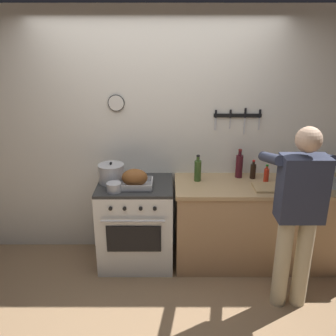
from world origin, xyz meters
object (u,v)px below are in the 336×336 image
saucepan (114,187)px  bottle_hot_sauce (266,175)px  bottle_olive_oil (198,170)px  bottle_wine_red (239,166)px  person_cook (298,208)px  cutting_board (272,187)px  stove (136,223)px  stock_pot (111,173)px  bottle_soy_sauce (253,171)px  roasting_pan (135,179)px

saucepan → bottle_hot_sauce: (1.52, 0.25, 0.03)m
bottle_olive_oil → bottle_wine_red: size_ratio=0.90×
person_cook → cutting_board: 0.55m
stove → person_cook: person_cook is taller
stock_pot → saucepan: bearing=-76.3°
bottle_hot_sauce → bottle_soy_sauce: (-0.12, 0.09, 0.01)m
bottle_soy_sauce → bottle_wine_red: bearing=165.9°
bottle_soy_sauce → bottle_olive_oil: bearing=-173.6°
stock_pot → bottle_olive_oil: size_ratio=0.95×
stock_pot → bottle_wine_red: 1.33m
bottle_soy_sauce → person_cook: bearing=-75.4°
person_cook → roasting_pan: person_cook is taller
roasting_pan → saucepan: size_ratio=2.42×
bottle_olive_oil → person_cook: bearing=-43.2°
person_cook → bottle_soy_sauce: bearing=10.8°
stove → bottle_soy_sauce: bearing=7.2°
bottle_hot_sauce → bottle_wine_red: bearing=153.4°
bottle_soy_sauce → bottle_olive_oil: size_ratio=0.72×
cutting_board → bottle_olive_oil: bottle_olive_oil is taller
person_cook → cutting_board: bearing=4.3°
person_cook → stock_pot: bearing=63.4°
bottle_hot_sauce → stock_pot: bearing=-179.5°
person_cook → bottle_soy_sauce: person_cook is taller
roasting_pan → bottle_olive_oil: (0.63, 0.17, 0.03)m
stove → bottle_wine_red: bearing=10.0°
bottle_olive_oil → bottle_wine_red: bottle_wine_red is taller
person_cook → saucepan: person_cook is taller
stock_pot → cutting_board: stock_pot is taller
bottle_hot_sauce → bottle_olive_oil: (-0.70, 0.03, 0.04)m
roasting_pan → bottle_hot_sauce: (1.33, 0.14, -0.01)m
stove → bottle_olive_oil: bottle_olive_oil is taller
bottle_hot_sauce → bottle_soy_sauce: bearing=141.2°
roasting_pan → bottle_soy_sauce: 1.24m
stock_pot → saucepan: stock_pot is taller
stove → cutting_board: (1.35, -0.12, 0.46)m
roasting_pan → bottle_soy_sauce: bottle_soy_sauce is taller
stock_pot → cutting_board: bearing=-5.9°
roasting_pan → bottle_wine_red: bearing=14.0°
person_cook → bottle_wine_red: bearing=18.8°
stove → bottle_hot_sauce: size_ratio=4.90×
saucepan → bottle_olive_oil: (0.82, 0.27, 0.07)m
roasting_pan → bottle_soy_sauce: bearing=10.9°
roasting_pan → stock_pot: 0.28m
stove → roasting_pan: bearing=-85.8°
bottle_hot_sauce → person_cook: bearing=-82.5°
stock_pot → bottle_wine_red: bottle_wine_red is taller
bottle_hot_sauce → bottle_wine_red: bottle_wine_red is taller
person_cook → bottle_hot_sauce: person_cook is taller
person_cook → bottle_wine_red: 0.92m
stock_pot → bottle_olive_oil: (0.88, 0.04, 0.02)m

